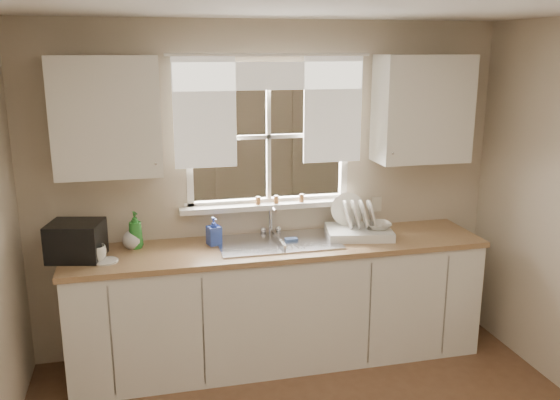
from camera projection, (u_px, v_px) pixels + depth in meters
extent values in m
cube|color=beige|center=(270.00, 272.00, 4.69)|extent=(3.60, 0.02, 1.15)
cube|color=beige|center=(269.00, 44.00, 4.26)|extent=(3.60, 0.02, 0.35)
cube|color=beige|center=(102.00, 143.00, 4.16)|extent=(1.20, 0.02, 1.00)
cube|color=beige|center=(416.00, 132.00, 4.70)|extent=(1.20, 0.02, 1.00)
cube|color=white|center=(269.00, 201.00, 4.57)|extent=(1.30, 0.06, 0.05)
cube|color=white|center=(268.00, 69.00, 4.32)|extent=(1.30, 0.06, 0.05)
cube|color=white|center=(188.00, 139.00, 4.31)|extent=(0.05, 0.06, 1.05)
cube|color=white|center=(344.00, 134.00, 4.58)|extent=(0.05, 0.06, 1.05)
cube|color=white|center=(268.00, 137.00, 4.45)|extent=(0.03, 0.04, 1.00)
cube|color=white|center=(268.00, 137.00, 4.45)|extent=(1.20, 0.04, 0.03)
cube|color=white|center=(271.00, 205.00, 4.52)|extent=(1.38, 0.14, 0.04)
cylinder|color=white|center=(270.00, 55.00, 4.22)|extent=(1.50, 0.02, 0.02)
cube|color=white|center=(205.00, 112.00, 4.22)|extent=(0.45, 0.02, 0.80)
cube|color=white|center=(333.00, 109.00, 4.44)|extent=(0.45, 0.02, 0.80)
cube|color=white|center=(270.00, 76.00, 4.27)|extent=(1.40, 0.02, 0.20)
cube|color=white|center=(279.00, 305.00, 4.43)|extent=(3.00, 0.62, 0.87)
cube|color=#9E794F|center=(279.00, 247.00, 4.31)|extent=(3.04, 0.65, 0.04)
cube|color=white|center=(107.00, 117.00, 3.95)|extent=(0.70, 0.33, 0.80)
cube|color=white|center=(422.00, 109.00, 4.47)|extent=(0.70, 0.33, 0.80)
cube|color=beige|center=(377.00, 204.00, 4.75)|extent=(0.08, 0.01, 0.12)
cylinder|color=brown|center=(302.00, 198.00, 4.54)|extent=(0.04, 0.04, 0.06)
cylinder|color=brown|center=(258.00, 201.00, 4.46)|extent=(0.04, 0.04, 0.06)
cylinder|color=brown|center=(276.00, 199.00, 4.50)|extent=(0.04, 0.04, 0.06)
cube|color=#335421|center=(202.00, 197.00, 9.55)|extent=(20.00, 10.00, 0.02)
cube|color=#826248|center=(218.00, 163.00, 7.44)|extent=(8.00, 0.10, 1.80)
cube|color=maroon|center=(123.00, 119.00, 10.41)|extent=(3.00, 3.00, 2.20)
cube|color=black|center=(118.00, 46.00, 10.11)|extent=(3.20, 3.20, 0.30)
cylinder|color=#423021|center=(273.00, 90.00, 10.41)|extent=(0.36, 0.36, 3.20)
cube|color=#B7B7BC|center=(278.00, 253.00, 4.36)|extent=(0.84, 0.46, 0.18)
cube|color=#B7B7BC|center=(278.00, 242.00, 4.34)|extent=(0.88, 0.50, 0.01)
cube|color=#B7B7BC|center=(278.00, 246.00, 4.34)|extent=(0.02, 0.41, 0.14)
cylinder|color=silver|center=(271.00, 219.00, 4.55)|extent=(0.03, 0.03, 0.22)
cylinder|color=silver|center=(273.00, 208.00, 4.44)|extent=(0.02, 0.18, 0.02)
sphere|color=silver|center=(263.00, 230.00, 4.55)|extent=(0.05, 0.05, 0.05)
sphere|color=silver|center=(278.00, 229.00, 4.58)|extent=(0.05, 0.05, 0.05)
cube|color=white|center=(359.00, 232.00, 4.48)|extent=(0.54, 0.45, 0.06)
cylinder|color=white|center=(348.00, 209.00, 4.55)|extent=(0.27, 0.13, 0.25)
cylinder|color=white|center=(348.00, 214.00, 4.45)|extent=(0.11, 0.23, 0.22)
cylinder|color=white|center=(355.00, 214.00, 4.45)|extent=(0.11, 0.23, 0.22)
cylinder|color=white|center=(363.00, 214.00, 4.45)|extent=(0.11, 0.23, 0.22)
cylinder|color=white|center=(371.00, 214.00, 4.45)|extent=(0.11, 0.23, 0.22)
imported|color=beige|center=(378.00, 226.00, 4.46)|extent=(0.21, 0.21, 0.05)
imported|color=#2D8B31|center=(135.00, 230.00, 4.20)|extent=(0.13, 0.13, 0.27)
imported|color=#2E48AD|center=(214.00, 231.00, 4.28)|extent=(0.11, 0.12, 0.20)
imported|color=beige|center=(132.00, 236.00, 4.20)|extent=(0.18, 0.18, 0.18)
cylinder|color=beige|center=(105.00, 261.00, 3.95)|extent=(0.17, 0.17, 0.01)
imported|color=silver|center=(96.00, 254.00, 3.95)|extent=(0.16, 0.16, 0.11)
cube|color=black|center=(76.00, 241.00, 3.99)|extent=(0.40, 0.37, 0.25)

